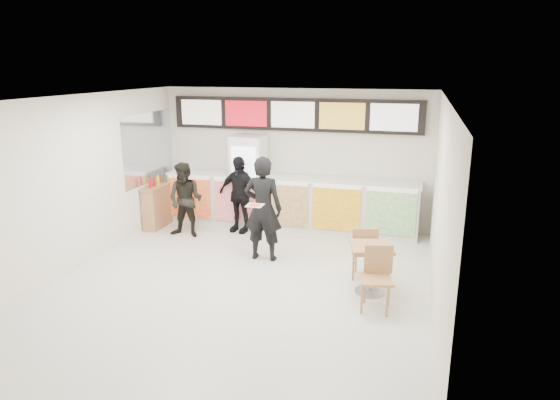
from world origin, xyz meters
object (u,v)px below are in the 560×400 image
at_px(customer_left, 186,200).
at_px(cafe_table, 371,260).
at_px(customer_mid, 239,194).
at_px(condiment_ledge, 157,206).
at_px(service_counter, 289,202).
at_px(customer_main, 263,209).
at_px(drinks_fridge, 249,181).

distance_m(customer_left, cafe_table, 4.32).
xyz_separation_m(customer_mid, condiment_ledge, (-1.86, -0.20, -0.34)).
relative_size(service_counter, condiment_ledge, 4.98).
bearing_deg(customer_left, service_counter, 31.41).
relative_size(service_counter, customer_main, 2.88).
bearing_deg(customer_left, cafe_table, -22.47).
bearing_deg(customer_left, condiment_ledge, 156.82).
relative_size(service_counter, drinks_fridge, 2.78).
height_order(service_counter, customer_left, customer_left).
xyz_separation_m(service_counter, cafe_table, (2.06, -2.83, -0.03)).
bearing_deg(customer_main, customer_left, -22.73).
bearing_deg(customer_main, service_counter, -90.44).
height_order(customer_main, condiment_ledge, customer_main).
distance_m(service_counter, drinks_fridge, 1.03).
distance_m(drinks_fridge, customer_left, 1.53).
height_order(service_counter, customer_mid, customer_mid).
bearing_deg(cafe_table, customer_mid, 129.05).
relative_size(cafe_table, condiment_ledge, 1.48).
xyz_separation_m(drinks_fridge, customer_main, (0.95, -1.94, -0.04)).
bearing_deg(service_counter, cafe_table, -54.00).
relative_size(customer_main, customer_mid, 1.17).
height_order(drinks_fridge, cafe_table, drinks_fridge).
distance_m(drinks_fridge, condiment_ledge, 2.10).
distance_m(customer_mid, cafe_table, 3.80).
bearing_deg(drinks_fridge, customer_left, -130.19).
distance_m(customer_main, condiment_ledge, 3.10).
bearing_deg(drinks_fridge, condiment_ledge, -157.98).
relative_size(drinks_fridge, condiment_ledge, 1.79).
bearing_deg(customer_mid, cafe_table, -25.70).
xyz_separation_m(service_counter, condiment_ledge, (-2.82, -0.75, -0.09)).
xyz_separation_m(drinks_fridge, cafe_table, (2.99, -2.85, -0.46)).
height_order(drinks_fridge, customer_main, drinks_fridge).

